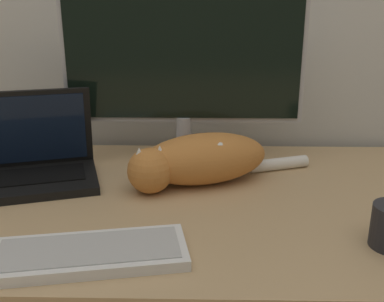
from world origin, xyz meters
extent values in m
cube|color=tan|center=(0.00, 0.38, 0.75)|extent=(1.44, 0.76, 0.06)
cylinder|color=#B2B2B7|center=(0.02, 0.59, 0.79)|extent=(0.23, 0.23, 0.02)
cylinder|color=#B2B2B7|center=(0.02, 0.59, 0.86)|extent=(0.04, 0.04, 0.12)
cube|color=#B2B2B7|center=(0.02, 0.60, 1.08)|extent=(0.63, 0.02, 0.35)
cube|color=black|center=(0.02, 0.59, 1.08)|extent=(0.60, 0.01, 0.33)
cube|color=black|center=(-0.35, 0.43, 0.79)|extent=(0.37, 0.30, 0.02)
cube|color=black|center=(-0.35, 0.44, 0.80)|extent=(0.29, 0.19, 0.00)
cube|color=black|center=(-0.37, 0.51, 0.90)|extent=(0.32, 0.14, 0.21)
cube|color=black|center=(-0.37, 0.51, 0.90)|extent=(0.29, 0.12, 0.18)
cube|color=white|center=(-0.12, 0.11, 0.79)|extent=(0.36, 0.19, 0.02)
cube|color=#B3B3B3|center=(-0.12, 0.11, 0.80)|extent=(0.33, 0.16, 0.00)
ellipsoid|color=#C67A38|center=(0.08, 0.47, 0.84)|extent=(0.35, 0.24, 0.13)
ellipsoid|color=white|center=(0.10, 0.47, 0.87)|extent=(0.17, 0.15, 0.05)
sphere|color=#C67A38|center=(-0.05, 0.40, 0.83)|extent=(0.11, 0.11, 0.11)
cone|color=white|center=(-0.07, 0.40, 0.88)|extent=(0.04, 0.04, 0.03)
cone|color=white|center=(-0.02, 0.41, 0.88)|extent=(0.04, 0.04, 0.03)
cylinder|color=white|center=(0.28, 0.56, 0.79)|extent=(0.17, 0.08, 0.03)
camera|label=1|loc=(0.07, -0.57, 1.21)|focal=42.00mm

